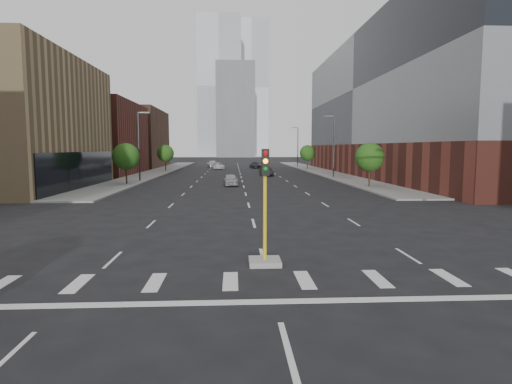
{
  "coord_description": "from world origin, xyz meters",
  "views": [
    {
      "loc": [
        -1.19,
        -6.93,
        4.44
      ],
      "look_at": [
        -0.19,
        11.74,
        2.5
      ],
      "focal_mm": 30.0,
      "sensor_mm": 36.0,
      "label": 1
    }
  ],
  "objects": [
    {
      "name": "sidewalk_left_far",
      "position": [
        -15.0,
        74.0,
        0.07
      ],
      "size": [
        5.0,
        92.0,
        0.15
      ],
      "primitive_type": "cube",
      "color": "gray",
      "rests_on": "ground"
    },
    {
      "name": "sidewalk_right_far",
      "position": [
        15.0,
        74.0,
        0.07
      ],
      "size": [
        5.0,
        92.0,
        0.15
      ],
      "primitive_type": "cube",
      "color": "gray",
      "rests_on": "ground"
    },
    {
      "name": "building_left_far_a",
      "position": [
        -27.5,
        66.0,
        6.0
      ],
      "size": [
        20.0,
        22.0,
        12.0
      ],
      "primitive_type": "cube",
      "color": "brown",
      "rests_on": "ground"
    },
    {
      "name": "building_left_far_b",
      "position": [
        -27.5,
        92.0,
        6.5
      ],
      "size": [
        20.0,
        24.0,
        13.0
      ],
      "primitive_type": "cube",
      "color": "brown",
      "rests_on": "ground"
    },
    {
      "name": "building_right_main",
      "position": [
        29.5,
        60.0,
        11.0
      ],
      "size": [
        24.0,
        70.0,
        22.0
      ],
      "color": "brown",
      "rests_on": "ground"
    },
    {
      "name": "tower_left",
      "position": [
        -8.0,
        220.0,
        35.0
      ],
      "size": [
        22.0,
        22.0,
        70.0
      ],
      "primitive_type": "cube",
      "color": "#B2B7BC",
      "rests_on": "ground"
    },
    {
      "name": "tower_right",
      "position": [
        10.0,
        260.0,
        40.0
      ],
      "size": [
        20.0,
        20.0,
        80.0
      ],
      "primitive_type": "cube",
      "color": "#B2B7BC",
      "rests_on": "ground"
    },
    {
      "name": "tower_mid",
      "position": [
        0.0,
        200.0,
        22.0
      ],
      "size": [
        18.0,
        18.0,
        44.0
      ],
      "primitive_type": "cube",
      "color": "slate",
      "rests_on": "ground"
    },
    {
      "name": "median_traffic_signal",
      "position": [
        0.0,
        8.97,
        0.97
      ],
      "size": [
        1.2,
        1.2,
        4.4
      ],
      "color": "#999993",
      "rests_on": "ground"
    },
    {
      "name": "streetlight_right_a",
      "position": [
        13.41,
        55.0,
        5.01
      ],
      "size": [
        1.6,
        0.22,
        9.07
      ],
      "color": "#2D2D30",
      "rests_on": "ground"
    },
    {
      "name": "streetlight_right_b",
      "position": [
        13.41,
        90.0,
        5.01
      ],
      "size": [
        1.6,
        0.22,
        9.07
      ],
      "color": "#2D2D30",
      "rests_on": "ground"
    },
    {
      "name": "streetlight_left",
      "position": [
        -13.41,
        50.0,
        5.01
      ],
      "size": [
        1.6,
        0.22,
        9.07
      ],
      "color": "#2D2D30",
      "rests_on": "ground"
    },
    {
      "name": "tree_left_near",
      "position": [
        -14.0,
        45.0,
        3.39
      ],
      "size": [
        3.2,
        3.2,
        4.85
      ],
      "color": "#382619",
      "rests_on": "ground"
    },
    {
      "name": "tree_left_far",
      "position": [
        -14.0,
        75.0,
        3.39
      ],
      "size": [
        3.2,
        3.2,
        4.85
      ],
      "color": "#382619",
      "rests_on": "ground"
    },
    {
      "name": "tree_right_near",
      "position": [
        14.0,
        40.0,
        3.39
      ],
      "size": [
        3.2,
        3.2,
        4.85
      ],
      "color": "#382619",
      "rests_on": "ground"
    },
    {
      "name": "tree_right_far",
      "position": [
        14.0,
        80.0,
        3.39
      ],
      "size": [
        3.2,
        3.2,
        4.85
      ],
      "color": "#382619",
      "rests_on": "ground"
    },
    {
      "name": "car_near_left",
      "position": [
        -1.5,
        43.28,
        0.69
      ],
      "size": [
        1.89,
        4.16,
        1.39
      ],
      "primitive_type": "imported",
      "rotation": [
        0.0,
        0.0,
        0.06
      ],
      "color": "#A09FA4",
      "rests_on": "ground"
    },
    {
      "name": "car_mid_right",
      "position": [
        4.02,
        60.37,
        0.7
      ],
      "size": [
        2.08,
        4.4,
        1.4
      ],
      "primitive_type": "imported",
      "rotation": [
        0.0,
        0.0,
        0.15
      ],
      "color": "black",
      "rests_on": "ground"
    },
    {
      "name": "car_far_left",
      "position": [
        -4.33,
        81.81,
        0.69
      ],
      "size": [
        3.09,
        5.26,
        1.37
      ],
      "primitive_type": "imported",
      "rotation": [
        0.0,
        0.0,
        0.17
      ],
      "color": "silver",
      "rests_on": "ground"
    },
    {
      "name": "car_deep_right",
      "position": [
        3.64,
        86.51,
        0.69
      ],
      "size": [
        2.7,
        5.03,
        1.39
      ],
      "primitive_type": "imported",
      "rotation": [
        0.0,
        0.0,
        0.17
      ],
      "color": "black",
      "rests_on": "ground"
    },
    {
      "name": "car_distant",
      "position": [
        -5.95,
        90.78,
        0.83
      ],
      "size": [
        2.69,
        5.13,
        1.66
      ],
      "primitive_type": "imported",
      "rotation": [
        0.0,
        0.0,
        0.15
      ],
      "color": "#BBBBC0",
      "rests_on": "ground"
    }
  ]
}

